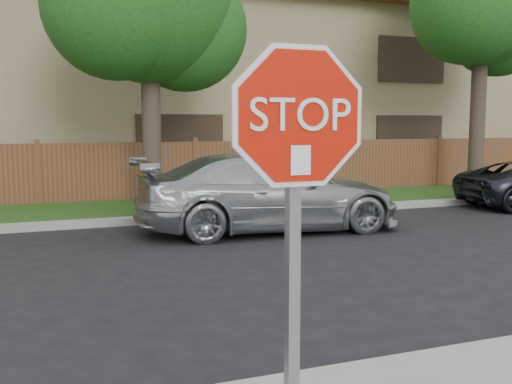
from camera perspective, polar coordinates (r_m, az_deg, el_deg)
name	(u,v)px	position (r m, az deg, el deg)	size (l,w,h in m)	color
far_curb	(43,226)	(12.58, -19.59, -3.08)	(70.00, 0.30, 0.15)	gray
grass_strip	(41,215)	(14.21, -19.79, -2.06)	(70.00, 3.00, 0.12)	#1E4714
fence	(38,176)	(15.71, -20.05, 1.45)	(70.00, 0.12, 1.60)	brown
apartment_building	(31,79)	(21.30, -20.67, 10.04)	(35.20, 9.20, 7.20)	#9E8A62
stop_sign	(297,179)	(3.08, 3.91, 1.22)	(1.01, 0.13, 2.55)	gray
sedan_right	(269,193)	(11.66, 1.24, -0.06)	(2.11, 5.19, 1.51)	#A8ABAF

